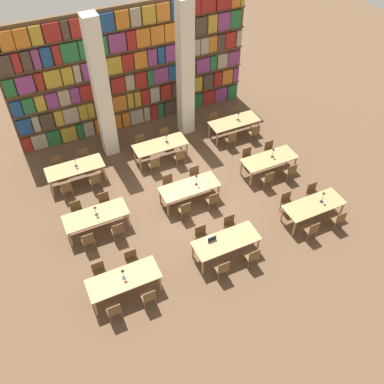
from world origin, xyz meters
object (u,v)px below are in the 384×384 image
reading_table_4 (189,188)px  chair_34 (254,132)px  chair_15 (105,202)px  chair_29 (141,144)px  chair_0 (114,310)px  chair_2 (148,297)px  chair_5 (202,236)px  chair_26 (95,180)px  chair_27 (85,158)px  desk_lamp_2 (95,209)px  chair_35 (237,115)px  chair_21 (248,157)px  chair_33 (215,121)px  reading_table_0 (124,280)px  reading_table_6 (75,169)px  pillar_center (185,71)px  desk_lamp_3 (196,178)px  chair_13 (77,211)px  chair_23 (270,150)px  pillar_left (101,91)px  desk_lamp_7 (238,115)px  reading_table_3 (96,216)px  reading_table_8 (234,123)px  chair_1 (100,273)px  chair_22 (290,171)px  chair_28 (154,164)px  reading_table_7 (160,146)px  desk_lamp_6 (166,137)px  chair_16 (185,209)px  chair_18 (212,200)px  desk_lamp_1 (323,195)px  desk_lamp_4 (273,151)px  chair_11 (313,193)px  chair_32 (231,139)px  reading_table_2 (314,206)px  chair_17 (169,184)px  reading_table_5 (269,160)px  chair_14 (118,230)px  chair_24 (66,189)px  chair_4 (222,268)px  desk_lamp_5 (75,160)px  desk_lamp_0 (123,273)px  chair_10 (338,219)px  chair_31 (166,137)px  chair_8 (311,230)px  chair_19 (195,176)px  chair_25 (58,166)px  reading_table_1 (226,242)px  chair_9 (287,202)px  chair_3 (132,261)px  chair_12 (88,240)px

reading_table_4 → chair_34: chair_34 is taller
chair_15 → chair_29: (2.45, 2.73, 0.00)m
chair_0 → chair_2: same height
chair_5 → chair_26: size_ratio=1.00×
reading_table_4 → chair_27: chair_27 is taller
desk_lamp_2 → chair_35: bearing=25.0°
chair_21 → chair_33: same height
reading_table_0 → reading_table_6: size_ratio=1.00×
pillar_center → desk_lamp_3: bearing=-109.5°
chair_13 → chair_23: bearing=-179.9°
pillar_left → desk_lamp_7: size_ratio=14.95×
reading_table_3 → reading_table_8: size_ratio=1.00×
chair_1 → chair_13: 2.95m
chair_22 → chair_28: 5.50m
chair_5 → reading_table_6: 5.95m
reading_table_7 → desk_lamp_6: bearing=8.5°
chair_16 → chair_18: 1.14m
desk_lamp_1 → desk_lamp_2: bearing=159.4°
chair_22 → reading_table_3: bearing=174.6°
desk_lamp_4 → chair_26: (-6.84, 2.04, -0.59)m
chair_11 → chair_32: 4.42m
reading_table_2 → chair_17: chair_17 is taller
chair_33 → chair_1: bearing=39.0°
desk_lamp_1 → reading_table_5: desk_lamp_1 is taller
chair_14 → chair_24: size_ratio=1.00×
reading_table_0 → reading_table_4: 4.57m
chair_4 → desk_lamp_5: 7.27m
reading_table_5 → chair_24: bearing=165.2°
desk_lamp_0 → chair_32: bearing=37.6°
chair_5 → chair_35: (4.72, 5.84, 0.00)m
chair_10 → desk_lamp_0: bearing=175.1°
chair_14 → desk_lamp_5: desk_lamp_5 is taller
chair_31 → reading_table_8: chair_31 is taller
reading_table_0 → desk_lamp_6: (3.84, 5.72, 0.33)m
reading_table_4 → desk_lamp_6: (0.27, 2.88, 0.33)m
chair_8 → chair_19: bearing=120.2°
chair_25 → chair_32: same height
chair_1 → reading_table_3: chair_1 is taller
reading_table_2 → chair_33: (-0.67, 6.47, -0.22)m
reading_table_1 → chair_9: chair_9 is taller
chair_2 → chair_13: 4.56m
chair_1 → chair_25: size_ratio=1.00×
chair_19 → chair_32: same height
chair_15 → chair_34: (7.27, 1.37, 0.00)m
chair_3 → reading_table_5: (6.67, 2.22, 0.22)m
chair_23 → chair_16: bearing=18.8°
chair_26 → reading_table_1: bearing=-58.6°
chair_3 → chair_19: (3.66, 2.85, 0.00)m
chair_12 → chair_17: (3.59, 1.38, 0.00)m
chair_16 → chair_25: same height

